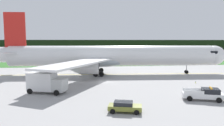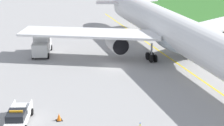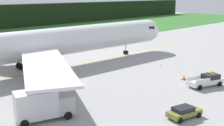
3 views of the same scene
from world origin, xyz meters
name	(u,v)px [view 3 (image 3 of 3)]	position (x,y,z in m)	size (l,w,h in m)	color
ground	(70,83)	(0.00, 0.00, 0.00)	(320.00, 320.00, 0.00)	#9B9A9A
taxiway_centerline_main	(50,69)	(2.93, 9.73, 0.00)	(82.39, 0.30, 0.01)	yellow
airliner	(45,44)	(2.23, 9.77, 4.66)	(61.19, 46.49, 15.62)	silver
ops_pickup_truck	(206,80)	(13.46, -15.68, 0.90)	(6.01, 3.70, 1.94)	white
catering_truck	(43,104)	(-10.24, -8.70, 1.79)	(6.73, 4.30, 3.55)	#B1B2B1
staff_car	(184,112)	(1.06, -19.40, 0.70)	(4.32, 2.70, 1.30)	olive
apron_cone	(184,77)	(14.08, -11.52, 0.40)	(0.66, 0.66, 0.82)	black
taxiway_edge_light_east	(161,66)	(18.36, -3.97, 0.25)	(0.12, 0.12, 0.46)	yellow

